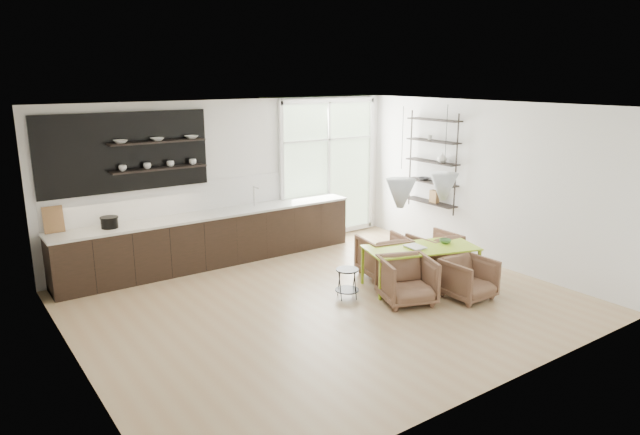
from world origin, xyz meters
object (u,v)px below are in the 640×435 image
Objects in this scene: armchair_front_left at (407,280)px; armchair_front_right at (469,279)px; dining_table at (421,250)px; armchair_back_left at (383,256)px; wire_stool at (347,279)px; armchair_back_right at (434,252)px.

armchair_front_right is (0.88, -0.42, -0.03)m from armchair_front_left.
armchair_front_right is (0.22, -0.82, -0.29)m from dining_table.
wire_stool is (-1.12, -0.44, -0.05)m from armchair_back_left.
dining_table is 2.59× the size of armchair_back_right.
dining_table is 4.18× the size of wire_stool.
armchair_back_right is at bearing 45.35° from dining_table.
armchair_back_right reaches higher than wire_stool.
armchair_back_left is at bearing 104.23° from armchair_front_right.
armchair_front_left is at bearing -131.86° from dining_table.
armchair_back_right is 1.29m from armchair_front_right.
wire_stool is at bearing -173.85° from dining_table.
armchair_back_left is 1.11× the size of armchair_front_right.
armchair_back_left reaches higher than dining_table.
armchair_front_left reaches higher than armchair_front_right.
armchair_front_left is at bearing 30.10° from armchair_back_right.
dining_table is at bearing 28.74° from armchair_back_right.
wire_stool is at bearing 33.27° from armchair_back_left.
armchair_front_left is (-0.66, -0.39, -0.26)m from dining_table.
armchair_back_left is at bearing 86.19° from armchair_front_left.
armchair_back_left reaches higher than wire_stool.
dining_table reaches higher than armchair_front_right.
armchair_back_right is (0.71, 0.37, -0.27)m from dining_table.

